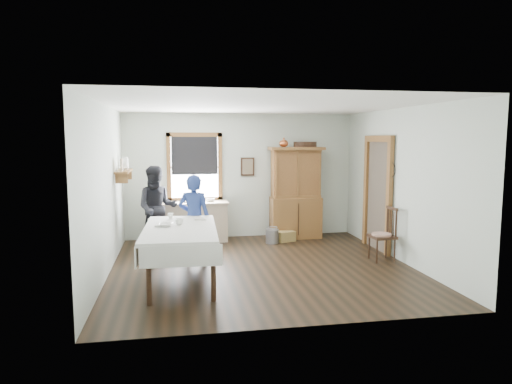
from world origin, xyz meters
TOP-DOWN VIEW (x-y plane):
  - room at (0.00, 0.00)m, footprint 5.01×5.01m
  - window at (-1.00, 2.46)m, footprint 1.18×0.07m
  - doorway at (2.46, 0.85)m, footprint 0.09×1.14m
  - wall_shelf at (-2.37, 1.54)m, footprint 0.24×1.00m
  - framed_picture at (0.15, 2.46)m, footprint 0.30×0.04m
  - rug_beater at (2.45, 0.30)m, footprint 0.01×0.27m
  - work_counter at (-1.06, 2.18)m, footprint 1.47×0.58m
  - china_hutch at (1.16, 2.17)m, footprint 1.18×0.59m
  - dining_table at (-1.36, -0.56)m, footprint 1.19×2.14m
  - spindle_chair at (2.18, 0.04)m, footprint 0.47×0.47m
  - pail at (0.54, 1.71)m, footprint 0.27×0.27m
  - wicker_basket at (0.86, 1.83)m, footprint 0.43×0.36m
  - woman_blue at (-1.11, 0.51)m, footprint 0.61×0.50m
  - figure_dark at (-1.78, 1.62)m, footprint 0.75×0.59m
  - table_cup_a at (-1.37, -0.35)m, footprint 0.15×0.15m
  - table_cup_b at (-1.51, 0.24)m, footprint 0.13×0.13m
  - table_bowl at (-1.57, -0.46)m, footprint 0.23×0.23m
  - counter_book at (-1.28, 2.21)m, footprint 0.21×0.25m
  - counter_bowl at (-0.69, 2.20)m, footprint 0.23×0.23m
  - shelf_bowl at (-2.37, 1.55)m, footprint 0.22×0.22m

SIDE VIEW (x-z plane):
  - wicker_basket at x=0.86m, z-range 0.00..0.21m
  - pail at x=0.54m, z-range 0.00..0.29m
  - work_counter at x=-1.06m, z-range 0.00..0.84m
  - dining_table at x=-1.36m, z-range 0.00..0.84m
  - spindle_chair at x=2.18m, z-range 0.00..0.96m
  - woman_blue at x=-1.11m, z-range 0.00..1.44m
  - figure_dark at x=-1.78m, z-range 0.00..1.52m
  - counter_book at x=-1.28m, z-range 0.84..0.86m
  - table_bowl at x=-1.57m, z-range 0.84..0.90m
  - counter_bowl at x=-0.69m, z-range 0.84..0.90m
  - table_cup_b at x=-1.51m, z-range 0.84..0.93m
  - table_cup_a at x=-1.37m, z-range 0.84..0.93m
  - china_hutch at x=1.16m, z-range 0.00..1.98m
  - doorway at x=2.46m, z-range 0.05..2.27m
  - room at x=0.00m, z-range 0.00..2.70m
  - framed_picture at x=0.15m, z-range 1.35..1.75m
  - wall_shelf at x=-2.37m, z-range 1.35..1.79m
  - shelf_bowl at x=-2.37m, z-range 1.57..1.62m
  - window at x=-1.00m, z-range 0.88..2.36m
  - rug_beater at x=2.45m, z-range 1.58..1.86m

